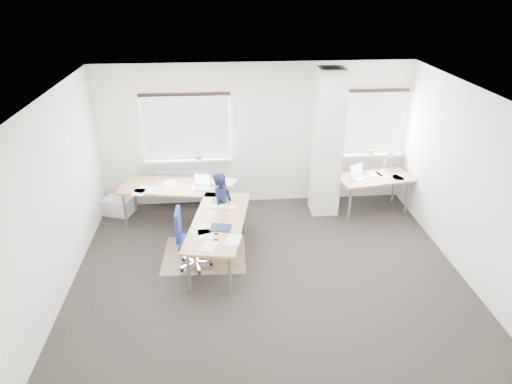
{
  "coord_description": "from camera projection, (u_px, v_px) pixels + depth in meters",
  "views": [
    {
      "loc": [
        -0.68,
        -5.9,
        4.27
      ],
      "look_at": [
        -0.11,
        0.9,
        0.96
      ],
      "focal_mm": 32.0,
      "sensor_mm": 36.0,
      "label": 1
    }
  ],
  "objects": [
    {
      "name": "desk_side",
      "position": [
        374.0,
        179.0,
        8.74
      ],
      "size": [
        1.5,
        0.93,
        1.22
      ],
      "rotation": [
        0.0,
        0.0,
        0.17
      ],
      "color": "olive",
      "rests_on": "ground"
    },
    {
      "name": "task_chair",
      "position": [
        192.0,
        251.0,
        7.21
      ],
      "size": [
        0.55,
        0.55,
        1.02
      ],
      "rotation": [
        0.0,
        0.0,
        -0.03
      ],
      "color": "navy",
      "rests_on": "ground"
    },
    {
      "name": "floor_mat",
      "position": [
        205.0,
        255.0,
        7.62
      ],
      "size": [
        1.39,
        1.19,
        0.01
      ],
      "primitive_type": "cube",
      "rotation": [
        0.0,
        0.0,
        -0.03
      ],
      "color": "brown",
      "rests_on": "ground"
    },
    {
      "name": "room_shell",
      "position": [
        278.0,
        157.0,
        6.87
      ],
      "size": [
        6.04,
        5.04,
        2.82
      ],
      "color": "silver",
      "rests_on": "ground"
    },
    {
      "name": "white_crate",
      "position": [
        118.0,
        206.0,
        8.86
      ],
      "size": [
        0.62,
        0.52,
        0.32
      ],
      "primitive_type": "cube",
      "rotation": [
        0.0,
        0.0,
        -0.33
      ],
      "color": "white",
      "rests_on": "ground"
    },
    {
      "name": "person",
      "position": [
        223.0,
        207.0,
        7.82
      ],
      "size": [
        0.48,
        0.54,
        1.25
      ],
      "primitive_type": "imported",
      "rotation": [
        0.0,
        0.0,
        1.06
      ],
      "color": "black",
      "rests_on": "ground"
    },
    {
      "name": "desk_main",
      "position": [
        198.0,
        203.0,
        7.8
      ],
      "size": [
        2.4,
        2.98,
        0.96
      ],
      "rotation": [
        0.0,
        0.0,
        -0.17
      ],
      "color": "olive",
      "rests_on": "ground"
    },
    {
      "name": "ground",
      "position": [
        268.0,
        271.0,
        7.21
      ],
      "size": [
        6.0,
        6.0,
        0.0
      ],
      "primitive_type": "plane",
      "color": "#2A2421",
      "rests_on": "ground"
    }
  ]
}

